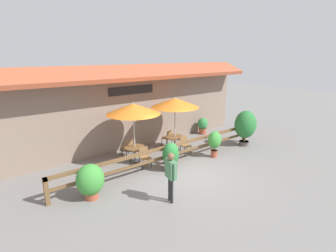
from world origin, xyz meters
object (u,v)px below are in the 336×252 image
Objects in this scene: chair_near_streetside at (145,156)px; patio_umbrella_middle at (175,103)px; chair_near_wallside at (128,147)px; potted_plant_tall_tropical at (171,156)px; patio_umbrella_near at (133,109)px; potted_plant_corner_fern at (90,181)px; dining_table_near at (135,150)px; pedestrian at (171,171)px; potted_plant_small_flowering at (245,125)px; chair_middle_wallside at (168,137)px; potted_plant_broad_leaf at (215,141)px; potted_plant_entrance_palm at (203,125)px; dining_table_middle at (175,139)px; chair_middle_streetside at (185,144)px.

chair_near_streetside is 3.15m from patio_umbrella_middle.
potted_plant_tall_tropical is at bearing 99.17° from chair_near_wallside.
potted_plant_tall_tropical is at bearing -47.68° from chair_near_streetside.
patio_umbrella_near reaches higher than potted_plant_corner_fern.
dining_table_near is 3.74m from pedestrian.
potted_plant_small_flowering reaches higher than dining_table_near.
chair_middle_wallside is 4.12m from potted_plant_small_flowering.
chair_near_streetside reaches higher than dining_table_near.
potted_plant_small_flowering is 6.82m from pedestrian.
potted_plant_entrance_palm is at bearing 53.06° from potted_plant_broad_leaf.
chair_middle_wallside is 2.71m from potted_plant_broad_leaf.
pedestrian is at bearing -131.03° from dining_table_middle.
pedestrian is at bearing -142.80° from potted_plant_entrance_palm.
potted_plant_broad_leaf is (3.23, -1.82, 0.22)m from dining_table_near.
potted_plant_small_flowering is at bearing -16.40° from patio_umbrella_near.
potted_plant_entrance_palm is (3.01, 0.42, 0.07)m from chair_middle_wallside.
potted_plant_corner_fern is at bearing 36.73° from chair_near_wallside.
potted_plant_corner_fern is (-5.18, -1.88, -1.78)m from patio_umbrella_middle.
patio_umbrella_middle reaches higher than chair_near_wallside.
patio_umbrella_middle reaches higher than potted_plant_tall_tropical.
potted_plant_tall_tropical is at bearing -133.35° from patio_umbrella_middle.
dining_table_near is 2.38m from dining_table_middle.
patio_umbrella_near is 2.14× the size of potted_plant_broad_leaf.
potted_plant_entrance_palm is at bearing 12.11° from dining_table_near.
chair_middle_streetside is 4.47m from pedestrian.
potted_plant_corner_fern is at bearing -147.07° from patio_umbrella_near.
patio_umbrella_middle is 3.17× the size of chair_middle_wallside.
dining_table_middle is 3.82m from potted_plant_small_flowering.
potted_plant_small_flowering is (5.66, -2.41, 0.64)m from chair_near_wallside.
chair_near_wallside is 0.68× the size of potted_plant_broad_leaf.
dining_table_middle is at bearing 29.29° from chair_near_streetside.
potted_plant_corner_fern reaches higher than chair_near_wallside.
patio_umbrella_near is 3.17× the size of chair_near_wallside.
potted_plant_entrance_palm is at bearing 94.79° from potted_plant_small_flowering.
potted_plant_broad_leaf is at bearing -29.44° from patio_umbrella_near.
patio_umbrella_near reaches higher than potted_plant_small_flowering.
chair_near_streetside is at bearing -160.72° from potted_plant_entrance_palm.
pedestrian is (-3.29, -4.37, 0.62)m from chair_middle_wallside.
pedestrian is (-0.87, -2.88, 0.62)m from chair_near_streetside.
chair_middle_wallside is at bearing 106.36° from potted_plant_broad_leaf.
dining_table_near is 2.59m from chair_middle_wallside.
dining_table_near is 0.76× the size of potted_plant_tall_tropical.
potted_plant_tall_tropical is (-1.70, -1.81, -1.80)m from patio_umbrella_middle.
potted_plant_entrance_palm is (3.10, 1.11, -1.89)m from patio_umbrella_middle.
potted_plant_corner_fern is at bearing -158.59° from chair_middle_streetside.
dining_table_near is 0.74× the size of potted_plant_broad_leaf.
patio_umbrella_middle is at bearing 159.43° from chair_near_wallside.
chair_near_wallside is at bearing 84.68° from dining_table_near.
dining_table_near is 1.09× the size of chair_near_streetside.
patio_umbrella_near is 2.90× the size of dining_table_near.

